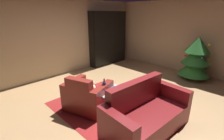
# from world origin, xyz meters

# --- Properties ---
(ground_plane) EXTENTS (8.06, 8.06, 0.00)m
(ground_plane) POSITION_xyz_m (0.00, 0.00, 0.00)
(ground_plane) COLOR tan
(wall_back) EXTENTS (5.48, 0.06, 2.58)m
(wall_back) POSITION_xyz_m (0.00, 3.39, 1.29)
(wall_back) COLOR tan
(wall_back) RESTS_ON ground
(wall_left) EXTENTS (0.06, 6.84, 2.58)m
(wall_left) POSITION_xyz_m (-2.71, 0.00, 1.29)
(wall_left) COLOR tan
(wall_left) RESTS_ON ground
(area_rug) EXTENTS (2.71, 2.02, 0.01)m
(area_rug) POSITION_xyz_m (0.20, -0.37, 0.00)
(area_rug) COLOR maroon
(area_rug) RESTS_ON ground
(bookshelf_unit) EXTENTS (0.35, 1.80, 2.18)m
(bookshelf_unit) POSITION_xyz_m (-2.47, 2.22, 1.10)
(bookshelf_unit) COLOR black
(bookshelf_unit) RESTS_ON ground
(armchair_red) EXTENTS (1.13, 1.02, 0.84)m
(armchair_red) POSITION_xyz_m (-0.22, -0.76, 0.30)
(armchair_red) COLOR maroon
(armchair_red) RESTS_ON ground
(couch_red) EXTENTS (0.92, 1.78, 0.92)m
(couch_red) POSITION_xyz_m (1.13, -0.42, 0.31)
(couch_red) COLOR maroon
(couch_red) RESTS_ON ground
(coffee_table) EXTENTS (0.70, 0.70, 0.47)m
(coffee_table) POSITION_xyz_m (0.23, -0.38, 0.42)
(coffee_table) COLOR black
(coffee_table) RESTS_ON ground
(book_stack_on_table) EXTENTS (0.23, 0.18, 0.09)m
(book_stack_on_table) POSITION_xyz_m (0.29, -0.32, 0.51)
(book_stack_on_table) COLOR gray
(book_stack_on_table) RESTS_ON coffee_table
(bottle_on_table) EXTENTS (0.08, 0.08, 0.31)m
(bottle_on_table) POSITION_xyz_m (0.12, -0.54, 0.59)
(bottle_on_table) COLOR #2F364F
(bottle_on_table) RESTS_ON coffee_table
(decorated_tree) EXTENTS (0.98, 0.98, 1.42)m
(decorated_tree) POSITION_xyz_m (0.85, 2.81, 0.73)
(decorated_tree) COLOR brown
(decorated_tree) RESTS_ON ground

